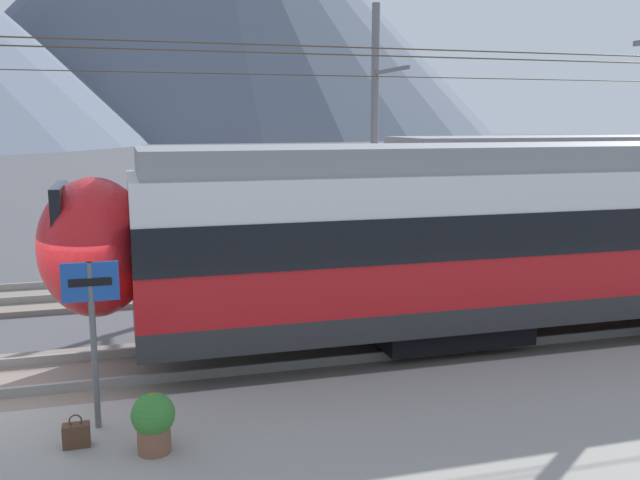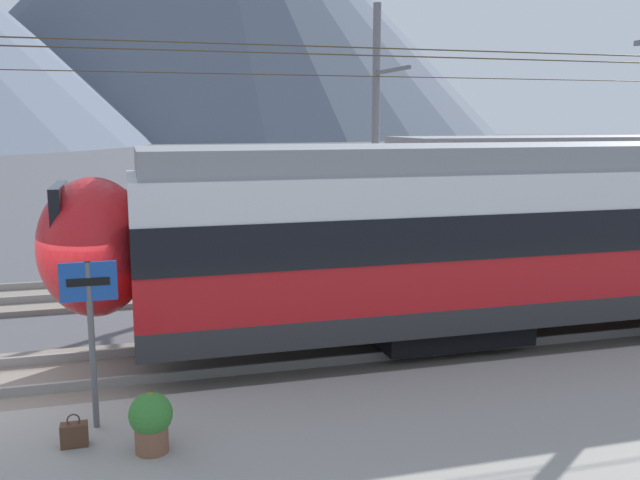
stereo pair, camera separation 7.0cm
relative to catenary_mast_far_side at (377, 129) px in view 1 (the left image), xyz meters
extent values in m
plane|color=#4C4C51|center=(-8.89, -8.88, -4.04)|extent=(400.00, 400.00, 0.00)
cube|color=slate|center=(-8.89, -8.12, -3.98)|extent=(120.00, 3.00, 0.12)
cube|color=gray|center=(-8.89, -8.83, -3.84)|extent=(120.00, 0.07, 0.16)
cube|color=gray|center=(-8.89, -7.40, -3.84)|extent=(120.00, 0.07, 0.16)
cube|color=slate|center=(-8.89, -2.16, -3.98)|extent=(120.00, 3.00, 0.12)
cube|color=gray|center=(-8.89, -2.88, -3.84)|extent=(120.00, 0.07, 0.16)
cube|color=gray|center=(-8.89, -1.44, -3.84)|extent=(120.00, 0.07, 0.16)
cube|color=black|center=(-1.75, -8.12, -3.55)|extent=(2.80, 2.30, 0.42)
ellipsoid|color=red|center=(-7.90, -8.12, -1.76)|extent=(1.80, 2.64, 2.25)
cube|color=black|center=(-8.40, -8.12, -1.34)|extent=(0.16, 1.72, 1.19)
cube|color=black|center=(6.20, -2.16, -3.55)|extent=(2.80, 2.38, 0.42)
ellipsoid|color=orange|center=(-0.77, -2.16, -1.76)|extent=(1.80, 2.74, 2.25)
cube|color=black|center=(-1.27, -2.16, -1.34)|extent=(0.16, 1.78, 1.19)
cylinder|color=#473823|center=(2.38, -8.12, 1.49)|extent=(43.83, 0.02, 0.02)
cylinder|color=slate|center=(0.00, 0.18, -0.18)|extent=(0.24, 0.24, 7.72)
cube|color=slate|center=(0.00, -0.99, 1.66)|extent=(0.10, 2.64, 0.10)
cylinder|color=#473823|center=(0.00, -2.16, 1.41)|extent=(43.83, 0.02, 0.02)
cylinder|color=#59595B|center=(-7.88, -10.80, -2.59)|extent=(0.08, 0.08, 2.19)
cube|color=#19479E|center=(-7.88, -10.80, -1.74)|extent=(0.70, 0.06, 0.50)
cube|color=black|center=(-7.88, -10.83, -1.74)|extent=(0.52, 0.01, 0.10)
cube|color=#472D1E|center=(-8.12, -11.29, -3.54)|extent=(0.32, 0.18, 0.29)
torus|color=#472D1E|center=(-8.12, -11.29, -3.35)|extent=(0.16, 0.02, 0.16)
cylinder|color=brown|center=(-7.21, -11.70, -3.53)|extent=(0.40, 0.40, 0.32)
sphere|color=#33752D|center=(-7.21, -11.70, -3.21)|extent=(0.52, 0.52, 0.52)
sphere|color=gold|center=(-7.21, -11.70, -3.09)|extent=(0.29, 0.29, 0.29)
camera|label=1|loc=(-7.43, -19.73, 0.25)|focal=38.81mm
camera|label=2|loc=(-7.36, -19.74, 0.25)|focal=38.81mm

